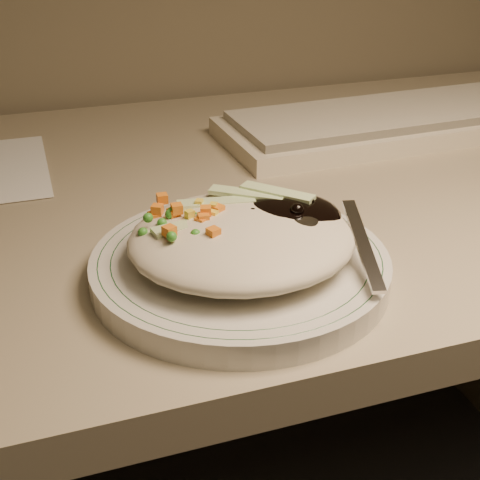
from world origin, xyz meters
name	(u,v)px	position (x,y,z in m)	size (l,w,h in m)	color
desk	(230,324)	(0.00, 1.38, 0.54)	(1.40, 0.70, 0.74)	gray
plate	(240,267)	(-0.06, 1.17, 0.75)	(0.26, 0.26, 0.02)	silver
plate_rim	(240,257)	(-0.06, 1.17, 0.76)	(0.24, 0.24, 0.00)	#144723
meal	(245,234)	(-0.05, 1.17, 0.78)	(0.21, 0.19, 0.05)	#C1B59C
keyboard	(398,121)	(0.27, 1.47, 0.76)	(0.49, 0.19, 0.03)	beige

